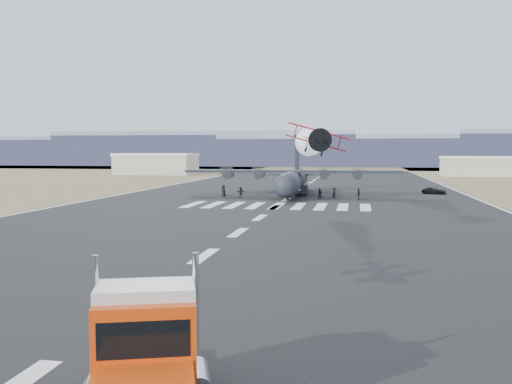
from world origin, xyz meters
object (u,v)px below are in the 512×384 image
(crew_b, at_px, (334,192))
(crew_g, at_px, (223,190))
(hangar_left, at_px, (156,164))
(hangar_right, at_px, (478,166))
(support_vehicle, at_px, (434,191))
(crew_e, at_px, (223,190))
(crew_f, at_px, (241,192))
(transport_aircraft, at_px, (293,179))
(crew_c, at_px, (334,192))
(crew_h, at_px, (320,194))
(crew_d, at_px, (359,194))
(aerobatic_biplane, at_px, (316,139))
(semi_truck, at_px, (146,353))
(crew_a, at_px, (224,193))

(crew_b, height_order, crew_g, crew_g)
(hangar_left, xyz_separation_m, hangar_right, (98.00, 5.00, -0.40))
(support_vehicle, xyz_separation_m, crew_e, (-35.63, -10.52, 0.33))
(hangar_left, xyz_separation_m, crew_f, (44.26, -82.27, -2.54))
(transport_aircraft, distance_m, crew_b, 8.71)
(crew_c, distance_m, crew_h, 4.03)
(hangar_right, distance_m, crew_h, 97.26)
(hangar_right, distance_m, crew_e, 101.88)
(hangar_left, height_order, crew_d, hangar_left)
(crew_c, bearing_deg, hangar_left, 15.93)
(aerobatic_biplane, relative_size, transport_aircraft, 0.15)
(crew_h, bearing_deg, crew_f, -159.34)
(semi_truck, distance_m, transport_aircraft, 83.03)
(support_vehicle, bearing_deg, crew_a, 135.10)
(hangar_right, relative_size, crew_c, 12.15)
(crew_c, bearing_deg, aerobatic_biplane, 159.36)
(hangar_right, bearing_deg, crew_h, -114.85)
(crew_f, bearing_deg, crew_d, 13.32)
(crew_d, bearing_deg, support_vehicle, -38.48)
(support_vehicle, relative_size, crew_h, 2.43)
(crew_g, bearing_deg, transport_aircraft, -174.82)
(crew_d, height_order, crew_g, crew_g)
(crew_b, bearing_deg, crew_d, -89.37)
(support_vehicle, height_order, crew_h, crew_h)
(hangar_right, height_order, crew_d, hangar_right)
(crew_e, bearing_deg, hangar_left, -115.91)
(crew_b, xyz_separation_m, crew_h, (-2.11, -4.11, 0.05))
(crew_e, bearing_deg, crew_f, 86.34)
(transport_aircraft, distance_m, crew_a, 13.52)
(hangar_right, bearing_deg, support_vehicle, -106.42)
(crew_b, bearing_deg, transport_aircraft, 108.30)
(semi_truck, height_order, crew_g, semi_truck)
(crew_g, bearing_deg, support_vehicle, -178.68)
(aerobatic_biplane, height_order, crew_b, aerobatic_biplane)
(semi_truck, bearing_deg, hangar_left, 91.44)
(crew_e, bearing_deg, crew_h, 113.11)
(crew_c, xyz_separation_m, crew_g, (-18.69, 0.90, 0.09))
(hangar_right, xyz_separation_m, crew_h, (-40.86, -88.23, -2.15))
(aerobatic_biplane, height_order, crew_h, aerobatic_biplane)
(crew_g, bearing_deg, semi_truck, 87.21)
(crew_e, distance_m, crew_g, 0.32)
(support_vehicle, bearing_deg, hangar_right, 5.49)
(aerobatic_biplane, bearing_deg, hangar_right, 66.74)
(hangar_left, relative_size, crew_d, 13.71)
(crew_c, distance_m, crew_f, 15.16)
(crew_h, bearing_deg, crew_g, -169.73)
(support_vehicle, bearing_deg, crew_d, 160.33)
(crew_a, xyz_separation_m, crew_h, (15.38, 0.23, 0.05))
(transport_aircraft, bearing_deg, semi_truck, -88.71)
(hangar_left, relative_size, hangar_right, 1.20)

